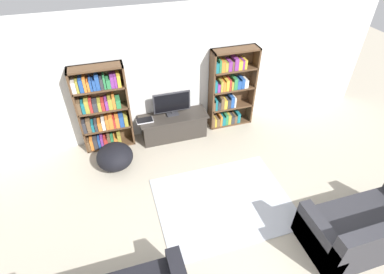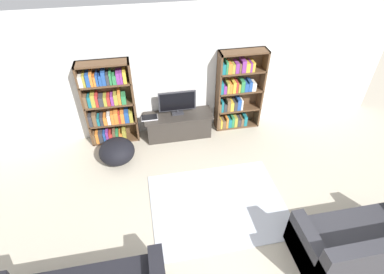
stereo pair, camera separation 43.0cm
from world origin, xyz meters
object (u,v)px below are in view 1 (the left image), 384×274
tv_stand (174,126)px  television (172,103)px  bookshelf_right (229,90)px  bookshelf_left (102,110)px  couch_right_sofa (366,229)px  beanbag_ottoman (115,157)px  laptop (145,120)px

tv_stand → television: size_ratio=1.85×
bookshelf_right → television: 1.26m
bookshelf_left → couch_right_sofa: (3.32, -3.37, -0.55)m
television → beanbag_ottoman: television is taller
bookshelf_right → tv_stand: size_ratio=1.24×
bookshelf_right → television: (-1.26, -0.07, -0.06)m
bookshelf_left → tv_stand: bearing=-5.4°
television → beanbag_ottoman: 1.52m
television → couch_right_sofa: (1.99, -3.30, -0.48)m
bookshelf_left → tv_stand: 1.47m
bookshelf_right → laptop: size_ratio=5.22×
bookshelf_left → bookshelf_right: size_ratio=1.00×
television → laptop: bearing=-173.7°
laptop → couch_right_sofa: (2.57, -3.24, -0.23)m
couch_right_sofa → beanbag_ottoman: size_ratio=2.54×
bookshelf_right → laptop: bookshelf_right is taller
bookshelf_right → beanbag_ottoman: size_ratio=2.59×
bookshelf_left → tv_stand: size_ratio=1.24×
couch_right_sofa → beanbag_ottoman: couch_right_sofa is taller
bookshelf_left → bookshelf_right: 2.59m
beanbag_ottoman → tv_stand: bearing=24.2°
bookshelf_right → television: bookshelf_right is taller
bookshelf_right → tv_stand: bearing=-174.1°
laptop → couch_right_sofa: couch_right_sofa is taller
tv_stand → beanbag_ottoman: bearing=-155.8°
bookshelf_right → laptop: (-1.84, -0.13, -0.32)m
bookshelf_left → beanbag_ottoman: size_ratio=2.59×
beanbag_ottoman → couch_right_sofa: bearing=-39.4°
bookshelf_left → television: bearing=-2.7°
bookshelf_left → tv_stand: bookshelf_left is taller
laptop → tv_stand: bearing=0.2°
laptop → couch_right_sofa: bearing=-51.5°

